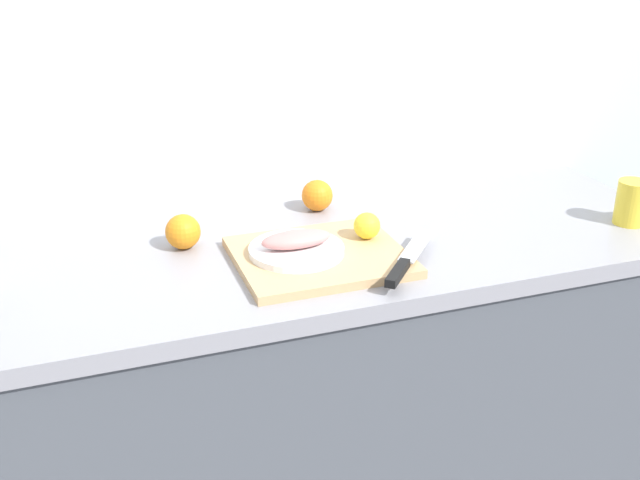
{
  "coord_description": "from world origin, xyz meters",
  "views": [
    {
      "loc": [
        -0.4,
        -1.49,
        1.61
      ],
      "look_at": [
        0.1,
        -0.08,
        0.95
      ],
      "focal_mm": 43.1,
      "sensor_mm": 36.0,
      "label": 1
    }
  ],
  "objects_px": {
    "white_plate": "(296,250)",
    "coffee_mug_0": "(633,202)",
    "lemon_0": "(367,226)",
    "cutting_board": "(320,257)",
    "fish_fillet": "(296,239)",
    "orange_0": "(317,195)",
    "chef_knife": "(405,262)"
  },
  "relations": [
    {
      "from": "fish_fillet",
      "to": "lemon_0",
      "type": "relative_size",
      "value": 2.56
    },
    {
      "from": "chef_knife",
      "to": "lemon_0",
      "type": "distance_m",
      "value": 0.16
    },
    {
      "from": "coffee_mug_0",
      "to": "chef_knife",
      "type": "bearing_deg",
      "value": -173.2
    },
    {
      "from": "white_plate",
      "to": "chef_knife",
      "type": "xyz_separation_m",
      "value": [
        0.19,
        -0.14,
        0.0
      ]
    },
    {
      "from": "orange_0",
      "to": "chef_knife",
      "type": "bearing_deg",
      "value": -83.1
    },
    {
      "from": "white_plate",
      "to": "chef_knife",
      "type": "height_order",
      "value": "chef_knife"
    },
    {
      "from": "coffee_mug_0",
      "to": "orange_0",
      "type": "xyz_separation_m",
      "value": [
        -0.68,
        0.33,
        -0.01
      ]
    },
    {
      "from": "cutting_board",
      "to": "lemon_0",
      "type": "distance_m",
      "value": 0.14
    },
    {
      "from": "fish_fillet",
      "to": "orange_0",
      "type": "distance_m",
      "value": 0.31
    },
    {
      "from": "lemon_0",
      "to": "white_plate",
      "type": "bearing_deg",
      "value": -171.63
    },
    {
      "from": "white_plate",
      "to": "coffee_mug_0",
      "type": "distance_m",
      "value": 0.83
    },
    {
      "from": "chef_knife",
      "to": "coffee_mug_0",
      "type": "relative_size",
      "value": 2.07
    },
    {
      "from": "cutting_board",
      "to": "white_plate",
      "type": "distance_m",
      "value": 0.05
    },
    {
      "from": "cutting_board",
      "to": "lemon_0",
      "type": "relative_size",
      "value": 6.0
    },
    {
      "from": "lemon_0",
      "to": "orange_0",
      "type": "height_order",
      "value": "lemon_0"
    },
    {
      "from": "cutting_board",
      "to": "fish_fillet",
      "type": "bearing_deg",
      "value": 163.7
    },
    {
      "from": "cutting_board",
      "to": "fish_fillet",
      "type": "relative_size",
      "value": 2.34
    },
    {
      "from": "white_plate",
      "to": "coffee_mug_0",
      "type": "xyz_separation_m",
      "value": [
        0.83,
        -0.06,
        0.03
      ]
    },
    {
      "from": "cutting_board",
      "to": "coffee_mug_0",
      "type": "height_order",
      "value": "coffee_mug_0"
    },
    {
      "from": "cutting_board",
      "to": "orange_0",
      "type": "height_order",
      "value": "orange_0"
    },
    {
      "from": "lemon_0",
      "to": "cutting_board",
      "type": "bearing_deg",
      "value": -162.38
    },
    {
      "from": "fish_fillet",
      "to": "coffee_mug_0",
      "type": "distance_m",
      "value": 0.83
    },
    {
      "from": "fish_fillet",
      "to": "coffee_mug_0",
      "type": "relative_size",
      "value": 1.34
    },
    {
      "from": "fish_fillet",
      "to": "orange_0",
      "type": "relative_size",
      "value": 1.97
    },
    {
      "from": "white_plate",
      "to": "lemon_0",
      "type": "bearing_deg",
      "value": 8.37
    },
    {
      "from": "chef_knife",
      "to": "coffee_mug_0",
      "type": "height_order",
      "value": "coffee_mug_0"
    },
    {
      "from": "chef_knife",
      "to": "orange_0",
      "type": "relative_size",
      "value": 3.02
    },
    {
      "from": "fish_fillet",
      "to": "chef_knife",
      "type": "bearing_deg",
      "value": -35.36
    },
    {
      "from": "fish_fillet",
      "to": "orange_0",
      "type": "height_order",
      "value": "orange_0"
    },
    {
      "from": "chef_knife",
      "to": "orange_0",
      "type": "bearing_deg",
      "value": 48.02
    },
    {
      "from": "cutting_board",
      "to": "coffee_mug_0",
      "type": "relative_size",
      "value": 3.14
    },
    {
      "from": "coffee_mug_0",
      "to": "orange_0",
      "type": "bearing_deg",
      "value": 154.02
    }
  ]
}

